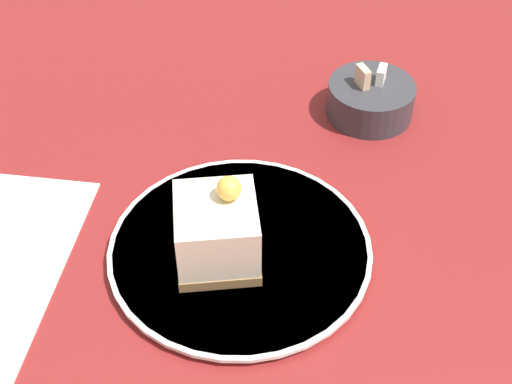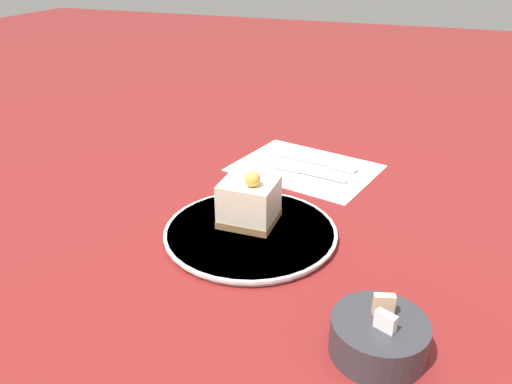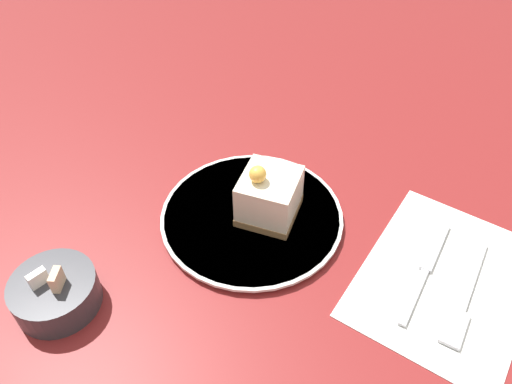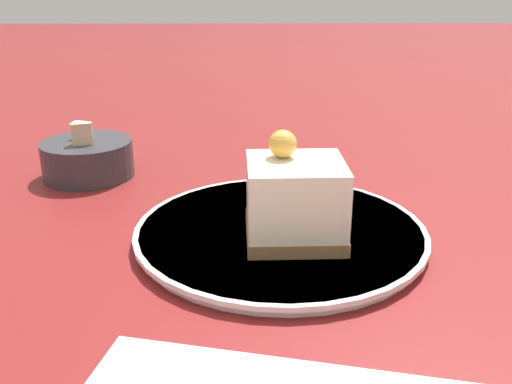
# 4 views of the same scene
# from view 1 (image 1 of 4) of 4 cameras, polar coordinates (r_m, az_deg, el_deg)

# --- Properties ---
(ground_plane) EXTENTS (4.00, 4.00, 0.00)m
(ground_plane) POSITION_cam_1_polar(r_m,az_deg,el_deg) (0.64, -1.32, -4.48)
(ground_plane) COLOR maroon
(plate) EXTENTS (0.23, 0.23, 0.01)m
(plate) POSITION_cam_1_polar(r_m,az_deg,el_deg) (0.63, -1.47, -4.67)
(plate) COLOR silver
(plate) RESTS_ON ground_plane
(cake_slice) EXTENTS (0.07, 0.07, 0.08)m
(cake_slice) POSITION_cam_1_polar(r_m,az_deg,el_deg) (0.59, -3.13, -3.16)
(cake_slice) COLOR olive
(cake_slice) RESTS_ON plate
(sugar_bowl) EXTENTS (0.09, 0.09, 0.06)m
(sugar_bowl) POSITION_cam_1_polar(r_m,az_deg,el_deg) (0.78, 9.15, 7.35)
(sugar_bowl) COLOR #333338
(sugar_bowl) RESTS_ON ground_plane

